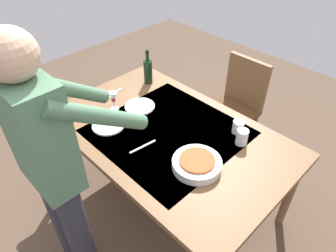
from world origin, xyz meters
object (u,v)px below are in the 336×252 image
Objects in this scene: water_cup_near_right at (238,127)px; serving_bowl_pasta at (197,163)px; dinner_plate_near at (140,106)px; dinner_plate_far at (108,125)px; wine_bottle at (148,71)px; water_cup_near_left at (242,137)px; person_server at (53,165)px; wine_glass_left at (113,98)px; chair_near at (238,102)px; dining_table at (168,138)px.

serving_bowl_pasta is (-0.02, 0.45, -0.01)m from water_cup_near_right.
dinner_plate_far is at bearing 93.86° from dinner_plate_near.
wine_bottle is 1.02m from water_cup_near_left.
person_server is 0.83m from wine_glass_left.
chair_near is 3.03× the size of serving_bowl_pasta.
dining_table is 7.33× the size of dinner_plate_far.
water_cup_near_right is at bearing -157.72° from dinner_plate_near.
dinner_plate_near reaches higher than dining_table.
water_cup_near_right reaches higher than dining_table.
dinner_plate_near is 0.31m from dinner_plate_far.
chair_near is (0.03, -0.91, -0.14)m from dining_table.
dining_table is 7.33× the size of dinner_plate_near.
chair_near is 3.07× the size of wine_bottle.
water_cup_near_left is at bearing 136.77° from water_cup_near_right.
chair_near is at bearing -88.13° from dining_table.
person_server reaches higher than dinner_plate_near.
water_cup_near_left is at bearing -157.95° from wine_glass_left.
serving_bowl_pasta is 1.30× the size of dinner_plate_near.
dinner_plate_near is at bearing -68.30° from person_server.
person_server reaches higher than water_cup_near_left.
dining_table is 0.93m from chair_near.
dining_table is 0.51m from water_cup_near_left.
dinner_plate_near is at bearing -8.15° from dining_table.
dinner_plate_far is (0.31, 1.17, 0.21)m from chair_near.
wine_bottle is at bearing -75.61° from wine_glass_left.
water_cup_near_right reaches higher than dinner_plate_far.
chair_near is at bearing -134.25° from wine_bottle.
chair_near is 0.86m from wine_bottle.
person_server is at bearing 122.93° from wine_glass_left.
wine_bottle is 0.38m from dinner_plate_near.
serving_bowl_pasta is (-0.39, -0.68, -0.20)m from person_server.
water_cup_near_right is 0.40× the size of dinner_plate_far.
dining_table is 18.53× the size of water_cup_near_right.
chair_near is 1.12m from serving_bowl_pasta.
water_cup_near_right is at bearing -151.41° from wine_glass_left.
wine_glass_left reaches higher than dining_table.
water_cup_near_right is at bearing 122.72° from chair_near.
dinner_plate_far is (0.34, 0.26, 0.07)m from dining_table.
dining_table is 0.49m from water_cup_near_right.
person_server is 7.34× the size of dinner_plate_far.
person_server is (0.03, 0.79, 0.29)m from dining_table.
dinner_plate_far is at bearing 75.11° from chair_near.
water_cup_near_left is 0.12m from water_cup_near_right.
chair_near reaches higher than dining_table.
dinner_plate_far is (0.76, 0.52, -0.05)m from water_cup_near_left.
wine_glass_left is at bearing 22.05° from water_cup_near_left.
water_cup_near_right is 0.45m from serving_bowl_pasta.
water_cup_near_left is 0.36× the size of serving_bowl_pasta.
dinner_plate_far is at bearing -59.55° from person_server.
chair_near reaches higher than dinner_plate_near.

